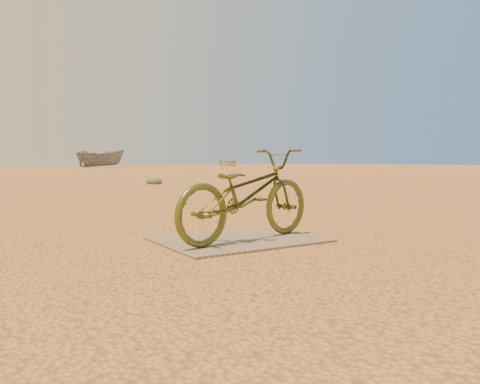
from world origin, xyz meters
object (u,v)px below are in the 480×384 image
boat_mid_right (100,158)px  boat_far_right (227,162)px  plywood_board (240,240)px  bicycle (246,194)px

boat_mid_right → boat_far_right: size_ratio=0.96×
plywood_board → bicycle: 0.46m
plywood_board → boat_mid_right: bearing=76.2°
boat_far_right → plywood_board: bearing=-97.7°
bicycle → boat_far_right: boat_far_right is taller
bicycle → boat_far_right: 54.10m
bicycle → boat_mid_right: size_ratio=0.37×
plywood_board → boat_far_right: 54.03m
boat_mid_right → boat_far_right: 17.14m
plywood_board → boat_far_right: boat_far_right is taller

